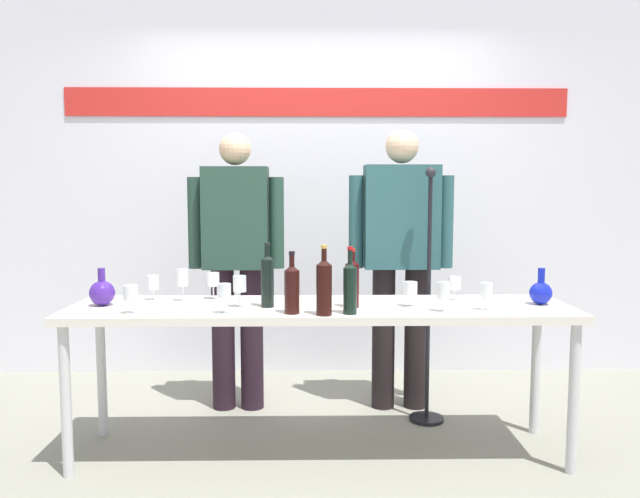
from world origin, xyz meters
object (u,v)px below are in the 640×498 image
at_px(display_table, 320,318).
at_px(microphone_stand, 428,338).
at_px(presenter_left, 236,254).
at_px(decanter_blue_left, 102,292).
at_px(wine_bottle_3, 350,286).
at_px(wine_bottle_4, 324,285).
at_px(wine_glass_left_5, 182,278).
at_px(wine_glass_left_1, 153,283).
at_px(wine_glass_left_3, 240,284).
at_px(wine_glass_right_0, 486,291).
at_px(wine_glass_left_4, 224,291).
at_px(decanter_blue_right, 541,292).
at_px(wine_glass_left_0, 213,280).
at_px(wine_glass_right_1, 443,291).
at_px(wine_glass_right_2, 454,284).
at_px(wine_glass_right_3, 410,289).
at_px(wine_bottle_0, 267,279).
at_px(wine_glass_left_2, 131,293).
at_px(wine_bottle_2, 352,281).
at_px(wine_bottle_1, 292,287).
at_px(presenter_right, 401,250).

height_order(display_table, microphone_stand, microphone_stand).
bearing_deg(presenter_left, decanter_blue_left, -132.54).
distance_m(wine_bottle_3, wine_bottle_4, 0.13).
bearing_deg(wine_glass_left_5, wine_glass_left_1, 168.74).
height_order(wine_glass_left_3, wine_glass_right_0, wine_glass_left_3).
relative_size(decanter_blue_left, wine_glass_left_4, 1.34).
bearing_deg(wine_glass_left_3, microphone_stand, 24.60).
relative_size(presenter_left, wine_glass_left_5, 10.03).
xyz_separation_m(decanter_blue_right, wine_glass_left_4, (-1.58, -0.21, 0.04)).
bearing_deg(wine_bottle_3, wine_bottle_4, -167.80).
distance_m(wine_glass_left_0, wine_glass_right_1, 1.20).
distance_m(wine_glass_right_2, wine_glass_right_3, 0.32).
height_order(wine_bottle_3, wine_glass_right_2, wine_bottle_3).
xyz_separation_m(wine_glass_left_1, wine_glass_right_3, (1.32, -0.20, -0.00)).
bearing_deg(decanter_blue_left, decanter_blue_right, -0.00).
xyz_separation_m(presenter_left, wine_bottle_0, (0.24, -0.70, -0.05)).
height_order(wine_glass_right_2, microphone_stand, microphone_stand).
relative_size(wine_glass_left_0, wine_glass_left_5, 0.85).
xyz_separation_m(wine_glass_right_1, wine_glass_right_3, (-0.14, 0.13, -0.01)).
relative_size(wine_glass_left_1, wine_glass_left_2, 0.97).
xyz_separation_m(wine_glass_left_2, microphone_stand, (1.52, 0.62, -0.38)).
bearing_deg(wine_glass_left_0, wine_glass_right_1, -16.91).
height_order(wine_bottle_2, wine_glass_left_3, wine_bottle_2).
distance_m(wine_glass_right_0, wine_glass_right_2, 0.29).
xyz_separation_m(wine_bottle_2, wine_glass_right_2, (0.55, 0.19, -0.04)).
relative_size(presenter_left, wine_glass_right_1, 11.70).
distance_m(wine_bottle_3, wine_glass_left_0, 0.80).
height_order(wine_glass_left_3, wine_glass_right_2, wine_glass_left_3).
bearing_deg(wine_bottle_1, wine_bottle_4, -14.62).
bearing_deg(wine_glass_right_0, wine_glass_left_0, 166.94).
distance_m(wine_bottle_0, wine_glass_left_3, 0.14).
bearing_deg(wine_glass_right_0, decanter_blue_left, 175.52).
bearing_deg(wine_glass_left_4, wine_glass_left_2, 179.34).
height_order(wine_bottle_2, wine_bottle_3, wine_bottle_3).
distance_m(wine_bottle_4, wine_glass_left_1, 0.98).
relative_size(wine_bottle_1, wine_bottle_3, 0.93).
bearing_deg(decanter_blue_left, wine_bottle_2, -2.91).
bearing_deg(decanter_blue_right, wine_glass_right_0, -155.18).
height_order(presenter_right, wine_bottle_2, presenter_right).
bearing_deg(display_table, wine_glass_left_3, -174.19).
xyz_separation_m(display_table, wine_bottle_1, (-0.14, -0.20, 0.19)).
bearing_deg(wine_bottle_0, presenter_right, 42.56).
relative_size(decanter_blue_left, wine_glass_right_0, 1.42).
distance_m(decanter_blue_right, wine_bottle_3, 1.01).
xyz_separation_m(decanter_blue_left, wine_glass_left_3, (0.70, -0.05, 0.05)).
height_order(presenter_left, wine_glass_left_1, presenter_left).
height_order(wine_bottle_0, wine_glass_right_0, wine_bottle_0).
relative_size(decanter_blue_left, wine_glass_left_2, 1.41).
height_order(wine_bottle_0, wine_bottle_3, wine_bottle_0).
height_order(wine_glass_left_0, wine_glass_right_3, wine_glass_left_0).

